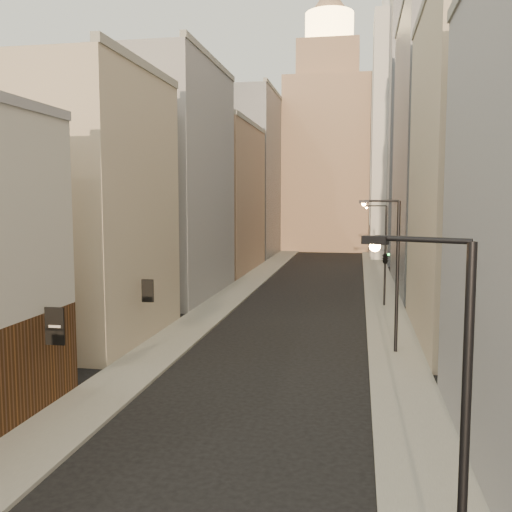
{
  "coord_description": "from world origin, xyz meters",
  "views": [
    {
      "loc": [
        4.35,
        -6.17,
        8.58
      ],
      "look_at": [
        -0.2,
        19.12,
        5.98
      ],
      "focal_mm": 40.0,
      "sensor_mm": 36.0,
      "label": 1
    }
  ],
  "objects": [
    {
      "name": "left_bldg_grey",
      "position": [
        -12.0,
        42.0,
        10.0
      ],
      "size": [
        8.0,
        16.0,
        20.0
      ],
      "primitive_type": "cube",
      "color": "gray",
      "rests_on": "ground"
    },
    {
      "name": "traffic_light_right",
      "position": [
        6.47,
        39.51,
        3.91
      ],
      "size": [
        0.84,
        0.84,
        5.0
      ],
      "rotation": [
        0.0,
        0.0,
        3.52
      ],
      "color": "black",
      "rests_on": "ground"
    },
    {
      "name": "white_tower",
      "position": [
        10.0,
        78.0,
        18.61
      ],
      "size": [
        8.0,
        8.0,
        41.5
      ],
      "color": "silver",
      "rests_on": "ground"
    },
    {
      "name": "clock_tower",
      "position": [
        -1.0,
        92.0,
        17.63
      ],
      "size": [
        14.0,
        14.0,
        44.9
      ],
      "color": "tan",
      "rests_on": "ground"
    },
    {
      "name": "streetlamp_near",
      "position": [
        6.08,
        4.08,
        4.51
      ],
      "size": [
        1.95,
        0.95,
        7.9
      ],
      "rotation": [
        0.0,
        0.0,
        -0.4
      ],
      "color": "black",
      "rests_on": "ground"
    },
    {
      "name": "right_bldg_beige",
      "position": [
        12.0,
        30.0,
        10.0
      ],
      "size": [
        8.0,
        16.0,
        20.0
      ],
      "primitive_type": "cube",
      "color": "#BFAB8D",
      "rests_on": "ground"
    },
    {
      "name": "right_bldg_wingrid",
      "position": [
        12.0,
        50.0,
        13.0
      ],
      "size": [
        8.0,
        20.0,
        26.0
      ],
      "primitive_type": "cube",
      "color": "gray",
      "rests_on": "ground"
    },
    {
      "name": "left_bldg_tan",
      "position": [
        -12.0,
        60.0,
        8.5
      ],
      "size": [
        8.0,
        18.0,
        17.0
      ],
      "primitive_type": "cube",
      "color": "tan",
      "rests_on": "ground"
    },
    {
      "name": "streetlamp_mid",
      "position": [
        6.26,
        25.54,
        4.86
      ],
      "size": [
        2.23,
        0.31,
        8.51
      ],
      "rotation": [
        0.0,
        0.0,
        0.05
      ],
      "color": "black",
      "rests_on": "ground"
    },
    {
      "name": "streetlamp_far",
      "position": [
        6.57,
        46.18,
        4.56
      ],
      "size": [
        2.09,
        0.36,
        7.98
      ],
      "rotation": [
        0.0,
        0.0,
        0.09
      ],
      "color": "black",
      "rests_on": "ground"
    },
    {
      "name": "sidewalk_left",
      "position": [
        -6.5,
        55.0,
        0.07
      ],
      "size": [
        3.0,
        140.0,
        0.15
      ],
      "primitive_type": "cube",
      "color": "gray",
      "rests_on": "ground"
    },
    {
      "name": "highrise",
      "position": [
        18.0,
        78.0,
        25.66
      ],
      "size": [
        21.0,
        23.0,
        51.2
      ],
      "color": "gray",
      "rests_on": "ground"
    },
    {
      "name": "left_bldg_wingrid",
      "position": [
        -12.0,
        80.0,
        12.0
      ],
      "size": [
        8.0,
        20.0,
        24.0
      ],
      "primitive_type": "cube",
      "color": "gray",
      "rests_on": "ground"
    },
    {
      "name": "sidewalk_right",
      "position": [
        6.5,
        55.0,
        0.07
      ],
      "size": [
        3.0,
        140.0,
        0.15
      ],
      "primitive_type": "cube",
      "color": "gray",
      "rests_on": "ground"
    },
    {
      "name": "left_bldg_beige",
      "position": [
        -12.0,
        26.0,
        8.0
      ],
      "size": [
        8.0,
        12.0,
        16.0
      ],
      "primitive_type": "cube",
      "color": "#BFAB8D",
      "rests_on": "ground"
    }
  ]
}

